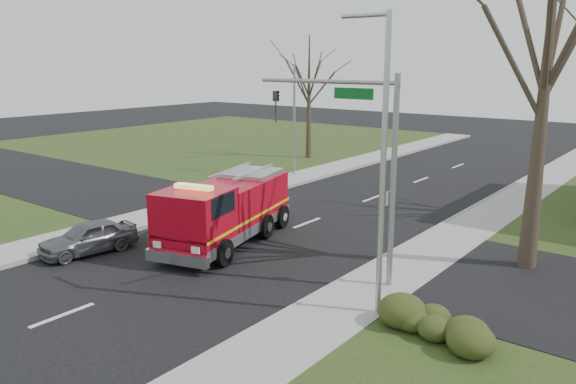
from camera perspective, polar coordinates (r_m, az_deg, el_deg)
The scene contains 12 objects.
ground at distance 21.09m, azimuth -7.74°, elevation -6.76°, with size 120.00×120.00×0.00m, color black.
sidewalk_right at distance 17.47m, azimuth 6.96°, elevation -10.80°, with size 2.40×80.00×0.15m, color gray.
sidewalk_left at distance 25.67m, azimuth -17.54°, elevation -3.46°, with size 2.40×80.00×0.15m, color gray.
cross_street_left at distance 41.36m, azimuth -25.92°, elevation 1.97°, with size 30.00×8.00×0.15m, color black.
hedge_corner at distance 15.31m, azimuth 14.25°, elevation -12.63°, with size 2.80×2.00×0.90m, color #2C3714.
bare_tree_near at distance 20.36m, azimuth 24.90°, elevation 12.74°, with size 6.00×6.00×12.00m.
bare_tree_left at distance 41.64m, azimuth 2.15°, elevation 10.94°, with size 4.50×4.50×9.00m.
traffic_signal_mast at distance 17.94m, azimuth 7.12°, elevation 5.26°, with size 5.29×0.18×6.80m.
streetlight_pole at distance 15.30m, azimuth 9.47°, elevation 3.25°, with size 1.48×0.16×8.40m.
utility_pole_far at distance 35.07m, azimuth 0.64°, elevation 7.17°, with size 0.14×0.14×7.00m, color gray.
fire_engine at distance 22.43m, azimuth -6.38°, elevation -2.04°, with size 4.22×7.50×2.86m.
parked_car_maroon at distance 22.67m, azimuth -19.62°, elevation -4.34°, with size 1.47×3.66×1.25m, color #575A5F.
Camera 1 is at (14.27, -13.80, 7.12)m, focal length 35.00 mm.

